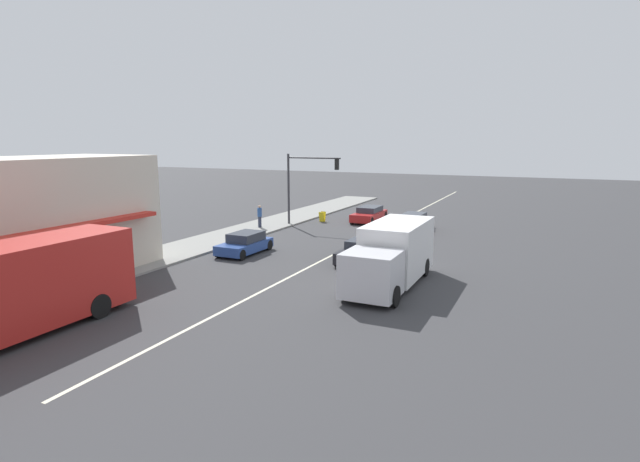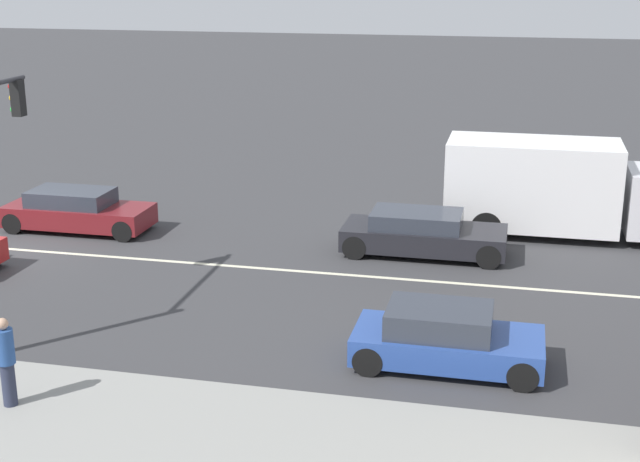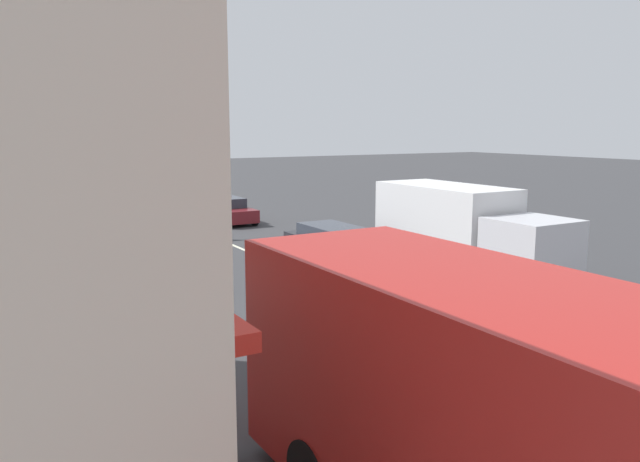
% 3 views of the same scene
% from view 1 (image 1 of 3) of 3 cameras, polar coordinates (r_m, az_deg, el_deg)
% --- Properties ---
extents(ground_plane, '(160.00, 160.00, 0.00)m').
position_cam_1_polar(ground_plane, '(23.95, -5.21, -6.14)').
color(ground_plane, '#38383A').
extents(sidewalk_right, '(4.00, 73.00, 0.12)m').
position_cam_1_polar(sidewalk_right, '(29.05, -21.29, -3.75)').
color(sidewalk_right, gray).
rests_on(sidewalk_right, ground).
extents(lane_marking_center, '(0.16, 60.00, 0.01)m').
position_cam_1_polar(lane_marking_center, '(40.13, 7.83, 0.53)').
color(lane_marking_center, beige).
rests_on(lane_marking_center, ground).
extents(building_corner_store, '(6.26, 10.66, 5.86)m').
position_cam_1_polar(building_corner_store, '(27.89, -29.46, 1.32)').
color(building_corner_store, beige).
rests_on(building_corner_store, sidewalk_right).
extents(traffic_signal_main, '(4.59, 0.34, 5.60)m').
position_cam_1_polar(traffic_signal_main, '(39.44, -1.79, 6.15)').
color(traffic_signal_main, '#333338').
rests_on(traffic_signal_main, sidewalk_right).
extents(pedestrian, '(0.34, 0.34, 1.73)m').
position_cam_1_polar(pedestrian, '(38.82, -6.91, 1.76)').
color(pedestrian, '#282D42').
rests_on(pedestrian, sidewalk_right).
extents(warning_aframe_sign, '(0.45, 0.53, 0.84)m').
position_cam_1_polar(warning_aframe_sign, '(42.02, 0.27, 1.65)').
color(warning_aframe_sign, yellow).
rests_on(warning_aframe_sign, ground).
extents(delivery_truck, '(2.44, 7.50, 2.87)m').
position_cam_1_polar(delivery_truck, '(23.85, 8.25, -2.63)').
color(delivery_truck, silver).
rests_on(delivery_truck, ground).
extents(coupe_blue, '(1.81, 3.86, 1.27)m').
position_cam_1_polar(coupe_blue, '(30.54, -8.58, -1.43)').
color(coupe_blue, '#284793').
rests_on(coupe_blue, ground).
extents(sedan_dark, '(1.90, 4.59, 1.25)m').
position_cam_1_polar(sedan_dark, '(28.48, 5.08, -2.20)').
color(sedan_dark, black).
rests_on(sedan_dark, ground).
extents(sedan_maroon, '(1.78, 4.48, 1.28)m').
position_cam_1_polar(sedan_maroon, '(38.54, 10.55, 0.97)').
color(sedan_maroon, maroon).
rests_on(sedan_maroon, ground).
extents(hatchback_red, '(1.85, 4.46, 1.28)m').
position_cam_1_polar(hatchback_red, '(42.20, 5.64, 1.91)').
color(hatchback_red, '#AD1E1E').
rests_on(hatchback_red, ground).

